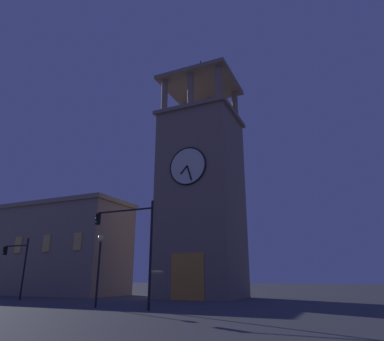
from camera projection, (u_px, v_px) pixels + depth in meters
The scene contains 6 objects.
ground_plane at pixel (156, 299), 31.71m from camera, with size 200.00×200.00×0.00m, color #424247.
clocktower at pixel (202, 196), 35.20m from camera, with size 8.12×7.44×26.42m.
adjacent_wing_building at pixel (43, 249), 41.02m from camera, with size 21.79×7.48×10.32m.
traffic_signal_near at pixel (18, 260), 30.99m from camera, with size 3.04×0.41×5.35m.
traffic_signal_mid at pixel (133, 236), 21.81m from camera, with size 4.51×0.41×6.62m.
street_lamp at pixel (100, 256), 22.99m from camera, with size 0.44×0.44×4.67m.
Camera 1 is at (-17.03, 29.46, 1.84)m, focal length 31.73 mm.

